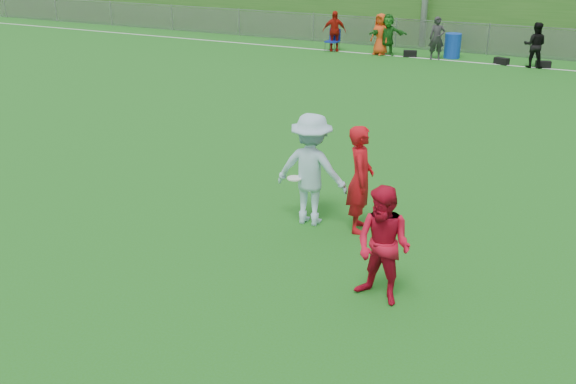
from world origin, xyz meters
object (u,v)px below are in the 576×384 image
Objects in this scene: player_red_left at (360,179)px; player_red_center at (383,246)px; recycling_bin at (452,46)px; player_blue at (311,170)px; frisbee at (294,178)px.

player_red_left is 1.10× the size of player_red_center.
player_red_left is at bearing -83.01° from recycling_bin.
recycling_bin is (-1.19, 17.04, -0.52)m from player_blue.
player_red_center is at bearing -80.54° from recycling_bin.
frisbee is at bearing -86.77° from recycling_bin.
player_red_left reaches higher than frisbee.
player_red_left is 2.35m from player_red_center.
player_red_center is (1.09, -2.08, -0.08)m from player_red_left.
recycling_bin is at bearing -88.42° from player_blue.
player_red_center is 6.70× the size of frisbee.
player_blue is at bearing 78.45° from player_red_left.
player_red_left is at bearing 16.39° from frisbee.
recycling_bin reaches higher than frisbee.
player_red_center is 2.81m from frisbee.
recycling_bin is (-2.08, 16.95, -0.46)m from player_red_left.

